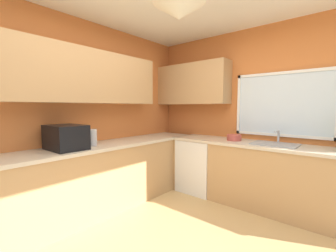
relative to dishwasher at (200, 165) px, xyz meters
name	(u,v)px	position (x,y,z in m)	size (l,w,h in m)	color
room_shell	(153,71)	(0.01, -1.12, 1.42)	(3.68, 4.10, 2.66)	#D17238
counter_run_left	(89,180)	(-0.66, -1.65, 0.02)	(0.65, 3.71, 0.90)	tan
counter_run_back	(264,175)	(1.02, 0.03, 0.02)	(2.77, 0.65, 0.90)	tan
dishwasher	(200,165)	(0.00, 0.00, 0.00)	(0.60, 0.60, 0.85)	white
microwave	(66,137)	(-0.66, -1.93, 0.62)	(0.48, 0.36, 0.29)	black
kettle	(92,138)	(-0.64, -1.59, 0.58)	(0.11, 0.11, 0.22)	#B7B7BC
sink_assembly	(275,144)	(1.15, 0.04, 0.48)	(0.56, 0.40, 0.19)	#9EA0A5
bowl	(234,138)	(0.57, 0.03, 0.52)	(0.21, 0.21, 0.09)	#B74C42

